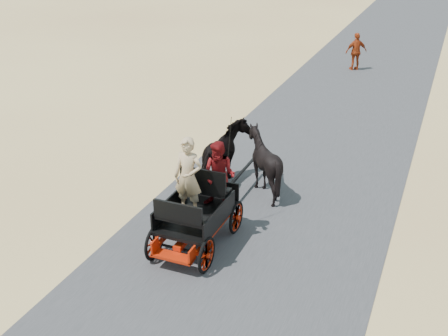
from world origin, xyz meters
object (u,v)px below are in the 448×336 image
at_px(horse_right, 264,163).
at_px(horse_left, 225,156).
at_px(carriage, 197,230).
at_px(pedestrian, 356,52).

bearing_deg(horse_right, horse_left, 0.00).
bearing_deg(horse_left, carriage, 100.39).
bearing_deg(horse_right, pedestrian, -89.77).
xyz_separation_m(horse_right, pedestrian, (-0.05, 13.40, 0.01)).
relative_size(horse_left, horse_right, 1.18).
bearing_deg(pedestrian, carriage, 54.68).
xyz_separation_m(horse_left, horse_right, (1.10, 0.00, 0.00)).
distance_m(carriage, horse_left, 3.09).
xyz_separation_m(horse_left, pedestrian, (1.05, 13.40, 0.02)).
relative_size(horse_left, pedestrian, 1.16).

